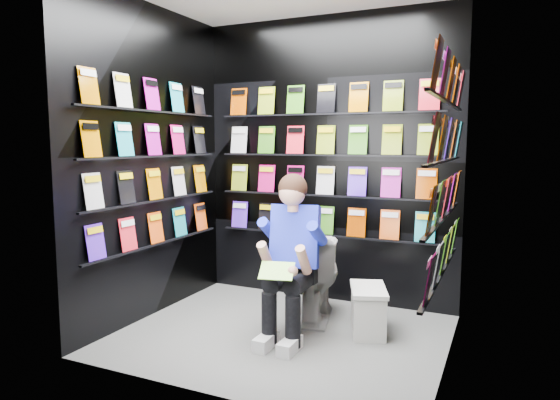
% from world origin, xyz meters
% --- Properties ---
extents(floor, '(2.40, 2.40, 0.00)m').
position_xyz_m(floor, '(0.00, 0.00, 0.00)').
color(floor, slate).
rests_on(floor, ground).
extents(wall_back, '(2.40, 0.04, 2.60)m').
position_xyz_m(wall_back, '(0.00, 1.00, 1.30)').
color(wall_back, black).
rests_on(wall_back, floor).
extents(wall_front, '(2.40, 0.04, 2.60)m').
position_xyz_m(wall_front, '(0.00, -1.00, 1.30)').
color(wall_front, black).
rests_on(wall_front, floor).
extents(wall_left, '(0.04, 2.00, 2.60)m').
position_xyz_m(wall_left, '(-1.20, 0.00, 1.30)').
color(wall_left, black).
rests_on(wall_left, floor).
extents(wall_right, '(0.04, 2.00, 2.60)m').
position_xyz_m(wall_right, '(1.20, 0.00, 1.30)').
color(wall_right, black).
rests_on(wall_right, floor).
extents(comics_back, '(2.10, 0.06, 1.37)m').
position_xyz_m(comics_back, '(0.00, 0.97, 1.31)').
color(comics_back, red).
rests_on(comics_back, wall_back).
extents(comics_left, '(0.06, 1.70, 1.37)m').
position_xyz_m(comics_left, '(-1.17, 0.00, 1.31)').
color(comics_left, red).
rests_on(comics_left, wall_left).
extents(comics_right, '(0.06, 1.70, 1.37)m').
position_xyz_m(comics_right, '(1.17, 0.00, 1.31)').
color(comics_right, red).
rests_on(comics_right, wall_right).
extents(toilet, '(0.58, 0.83, 0.73)m').
position_xyz_m(toilet, '(0.09, 0.45, 0.37)').
color(toilet, white).
rests_on(toilet, floor).
extents(longbox, '(0.37, 0.49, 0.33)m').
position_xyz_m(longbox, '(0.59, 0.33, 0.16)').
color(longbox, silver).
rests_on(longbox, floor).
extents(longbox_lid, '(0.40, 0.52, 0.03)m').
position_xyz_m(longbox_lid, '(0.59, 0.33, 0.34)').
color(longbox_lid, silver).
rests_on(longbox_lid, longbox).
extents(reader, '(0.63, 0.80, 1.31)m').
position_xyz_m(reader, '(0.09, 0.07, 0.75)').
color(reader, '#2B35CA').
rests_on(reader, toilet).
extents(held_comic, '(0.26, 0.19, 0.10)m').
position_xyz_m(held_comic, '(0.09, -0.28, 0.58)').
color(held_comic, '#2CAC5C').
rests_on(held_comic, reader).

